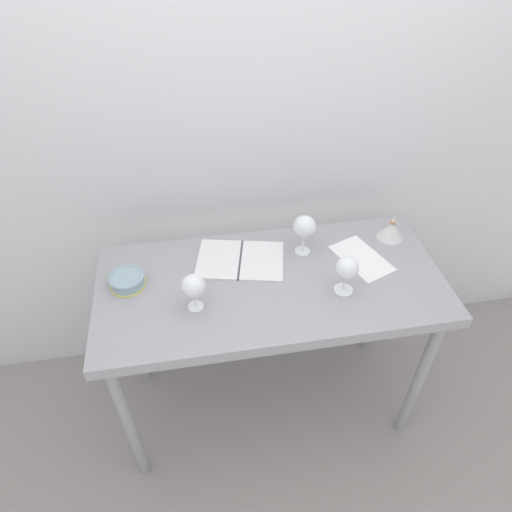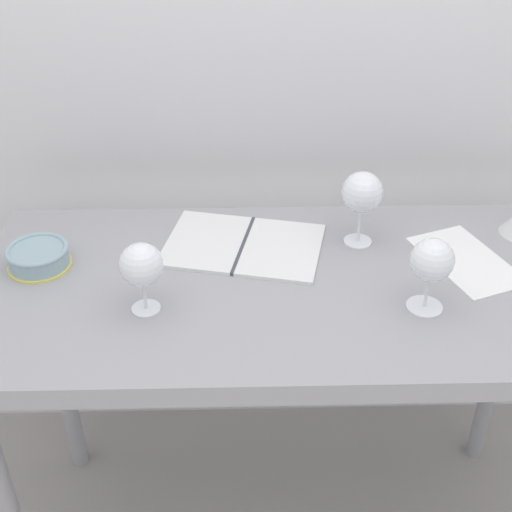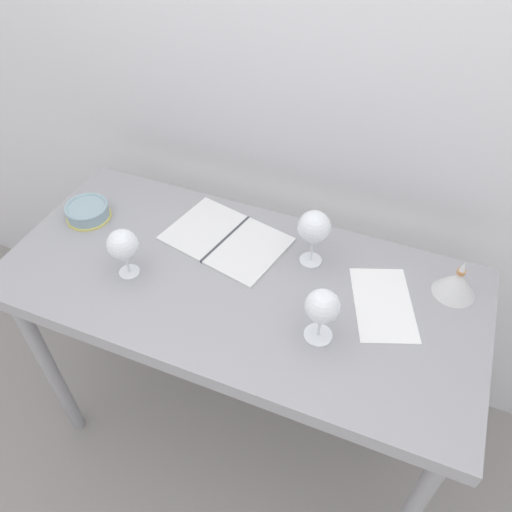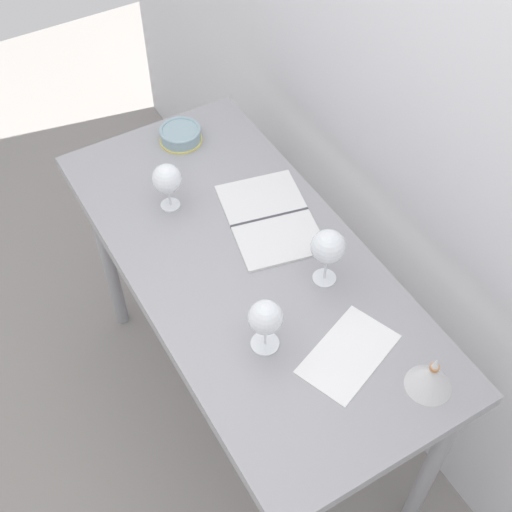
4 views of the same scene
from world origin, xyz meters
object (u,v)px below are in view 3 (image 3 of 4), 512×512
object	(u,v)px
wine_glass_far_right	(314,228)
wine_glass_near_left	(123,246)
tasting_sheet_upper	(383,304)
decanter_funnel	(457,283)
open_notebook	(226,239)
tasting_bowl	(87,211)
wine_glass_near_right	(322,308)

from	to	relation	value
wine_glass_far_right	wine_glass_near_left	world-z (taller)	wine_glass_far_right
wine_glass_far_right	tasting_sheet_upper	bearing A→B (deg)	-19.91
wine_glass_near_left	decanter_funnel	xyz separation A→B (m)	(0.89, 0.28, -0.07)
open_notebook	decanter_funnel	distance (m)	0.69
open_notebook	tasting_bowl	bearing A→B (deg)	-158.80
open_notebook	tasting_bowl	world-z (taller)	tasting_bowl
wine_glass_near_left	open_notebook	distance (m)	0.33
wine_glass_far_right	decanter_funnel	size ratio (longest dim) A/B	1.52
wine_glass_far_right	wine_glass_near_right	world-z (taller)	wine_glass_far_right
tasting_sheet_upper	decanter_funnel	bearing A→B (deg)	13.46
wine_glass_near_right	wine_glass_near_left	bearing A→B (deg)	179.20
wine_glass_near_left	open_notebook	size ratio (longest dim) A/B	0.39
wine_glass_far_right	decanter_funnel	distance (m)	0.42
tasting_sheet_upper	tasting_bowl	xyz separation A→B (m)	(-0.97, 0.00, 0.03)
open_notebook	wine_glass_far_right	bearing A→B (deg)	15.36
decanter_funnel	wine_glass_near_left	bearing A→B (deg)	-162.60
wine_glass_near_right	wine_glass_far_right	bearing A→B (deg)	111.76
open_notebook	wine_glass_near_left	bearing A→B (deg)	-118.47
wine_glass_near_right	decanter_funnel	xyz separation A→B (m)	(0.31, 0.29, -0.07)
wine_glass_far_right	tasting_bowl	bearing A→B (deg)	-173.61
wine_glass_far_right	wine_glass_near_right	size ratio (longest dim) A/B	1.12
tasting_sheet_upper	decanter_funnel	world-z (taller)	decanter_funnel
open_notebook	tasting_bowl	distance (m)	0.47
open_notebook	tasting_sheet_upper	size ratio (longest dim) A/B	1.54
tasting_sheet_upper	decanter_funnel	distance (m)	0.21
wine_glass_far_right	tasting_bowl	world-z (taller)	wine_glass_far_right
wine_glass_far_right	wine_glass_near_right	distance (m)	0.28
tasting_bowl	decanter_funnel	bearing A→B (deg)	5.68
open_notebook	decanter_funnel	xyz separation A→B (m)	(0.69, 0.04, 0.04)
tasting_sheet_upper	open_notebook	bearing A→B (deg)	151.18
wine_glass_far_right	tasting_bowl	size ratio (longest dim) A/B	1.27
wine_glass_far_right	wine_glass_near_left	distance (m)	0.54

